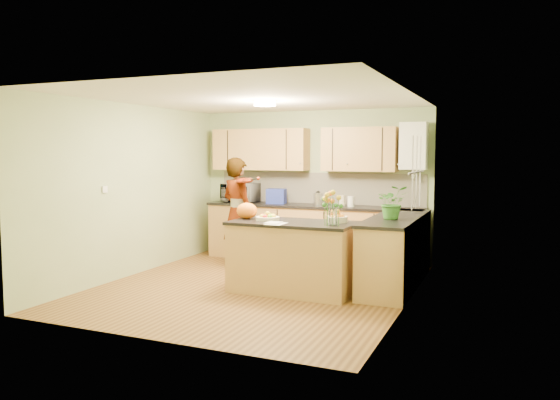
% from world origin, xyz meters
% --- Properties ---
extents(floor, '(4.50, 4.50, 0.00)m').
position_xyz_m(floor, '(0.00, 0.00, 0.00)').
color(floor, '#583719').
rests_on(floor, ground).
extents(ceiling, '(4.00, 4.50, 0.02)m').
position_xyz_m(ceiling, '(0.00, 0.00, 2.50)').
color(ceiling, silver).
rests_on(ceiling, wall_back).
extents(wall_back, '(4.00, 0.02, 2.50)m').
position_xyz_m(wall_back, '(0.00, 2.25, 1.25)').
color(wall_back, '#8EA374').
rests_on(wall_back, floor).
extents(wall_front, '(4.00, 0.02, 2.50)m').
position_xyz_m(wall_front, '(0.00, -2.25, 1.25)').
color(wall_front, '#8EA374').
rests_on(wall_front, floor).
extents(wall_left, '(0.02, 4.50, 2.50)m').
position_xyz_m(wall_left, '(-2.00, 0.00, 1.25)').
color(wall_left, '#8EA374').
rests_on(wall_left, floor).
extents(wall_right, '(0.02, 4.50, 2.50)m').
position_xyz_m(wall_right, '(2.00, 0.00, 1.25)').
color(wall_right, '#8EA374').
rests_on(wall_right, floor).
extents(back_counter, '(3.64, 0.62, 0.94)m').
position_xyz_m(back_counter, '(0.10, 1.95, 0.47)').
color(back_counter, '#B58548').
rests_on(back_counter, floor).
extents(right_counter, '(0.62, 2.24, 0.94)m').
position_xyz_m(right_counter, '(1.70, 0.85, 0.47)').
color(right_counter, '#B58548').
rests_on(right_counter, floor).
extents(splashback, '(3.60, 0.02, 0.52)m').
position_xyz_m(splashback, '(0.10, 2.23, 1.20)').
color(splashback, silver).
rests_on(splashback, back_counter).
extents(upper_cabinets, '(3.20, 0.34, 0.70)m').
position_xyz_m(upper_cabinets, '(-0.18, 2.08, 1.85)').
color(upper_cabinets, '#B58548').
rests_on(upper_cabinets, wall_back).
extents(boiler, '(0.40, 0.30, 0.86)m').
position_xyz_m(boiler, '(1.70, 2.09, 1.90)').
color(boiler, white).
rests_on(boiler, wall_back).
extents(window_right, '(0.01, 1.30, 1.05)m').
position_xyz_m(window_right, '(1.99, 0.60, 1.55)').
color(window_right, white).
rests_on(window_right, wall_right).
extents(light_switch, '(0.02, 0.09, 0.09)m').
position_xyz_m(light_switch, '(-1.99, -0.60, 1.30)').
color(light_switch, white).
rests_on(light_switch, wall_left).
extents(ceiling_lamp, '(0.30, 0.30, 0.07)m').
position_xyz_m(ceiling_lamp, '(0.00, 0.30, 2.46)').
color(ceiling_lamp, '#FFEABF').
rests_on(ceiling_lamp, ceiling).
extents(peninsula_island, '(1.60, 0.82, 0.92)m').
position_xyz_m(peninsula_island, '(0.53, -0.01, 0.46)').
color(peninsula_island, '#B58548').
rests_on(peninsula_island, floor).
extents(fruit_dish, '(0.31, 0.31, 0.11)m').
position_xyz_m(fruit_dish, '(0.18, -0.01, 0.96)').
color(fruit_dish, beige).
rests_on(fruit_dish, peninsula_island).
extents(orange_bowl, '(0.26, 0.26, 0.15)m').
position_xyz_m(orange_bowl, '(1.08, 0.14, 0.98)').
color(orange_bowl, beige).
rests_on(orange_bowl, peninsula_island).
extents(flower_vase, '(0.25, 0.25, 0.47)m').
position_xyz_m(flower_vase, '(1.13, -0.19, 1.23)').
color(flower_vase, silver).
rests_on(flower_vase, peninsula_island).
extents(orange_bag, '(0.30, 0.25, 0.21)m').
position_xyz_m(orange_bag, '(-0.15, 0.04, 1.02)').
color(orange_bag, orange).
rests_on(orange_bag, peninsula_island).
extents(papers, '(0.21, 0.29, 0.01)m').
position_xyz_m(papers, '(0.43, -0.31, 0.92)').
color(papers, white).
rests_on(papers, peninsula_island).
extents(violinist, '(0.74, 0.63, 1.72)m').
position_xyz_m(violinist, '(-0.81, 1.05, 0.86)').
color(violinist, tan).
rests_on(violinist, floor).
extents(violin, '(0.70, 0.61, 0.17)m').
position_xyz_m(violin, '(-0.61, 0.83, 1.38)').
color(violin, '#530D05').
rests_on(violin, violinist).
extents(microwave, '(0.60, 0.42, 0.33)m').
position_xyz_m(microwave, '(-1.22, 1.94, 1.10)').
color(microwave, white).
rests_on(microwave, back_counter).
extents(blue_box, '(0.34, 0.27, 0.25)m').
position_xyz_m(blue_box, '(-0.55, 1.96, 1.06)').
color(blue_box, '#212F99').
rests_on(blue_box, back_counter).
extents(kettle, '(0.15, 0.15, 0.27)m').
position_xyz_m(kettle, '(0.20, 1.96, 1.05)').
color(kettle, '#BCBCC1').
rests_on(kettle, back_counter).
extents(jar_cream, '(0.12, 0.12, 0.17)m').
position_xyz_m(jar_cream, '(0.59, 1.99, 1.03)').
color(jar_cream, beige).
rests_on(jar_cream, back_counter).
extents(jar_white, '(0.11, 0.11, 0.17)m').
position_xyz_m(jar_white, '(0.76, 1.92, 1.02)').
color(jar_white, white).
rests_on(jar_white, back_counter).
extents(potted_plant, '(0.49, 0.46, 0.44)m').
position_xyz_m(potted_plant, '(1.70, 0.54, 1.16)').
color(potted_plant, '#347928').
rests_on(potted_plant, right_counter).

